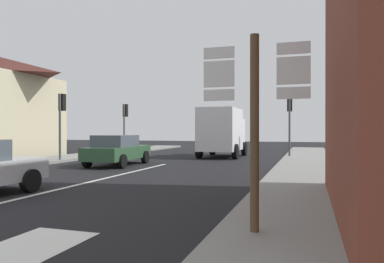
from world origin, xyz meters
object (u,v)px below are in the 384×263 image
delivery_truck (222,131)px  sedan_far (117,150)px  traffic_light_near_left (62,112)px  traffic_light_far_right (290,113)px  traffic_light_far_left (125,117)px  route_sign_post (255,118)px

delivery_truck → sedan_far: bearing=-117.4°
sedan_far → traffic_light_near_left: traffic_light_near_left is taller
sedan_far → delivery_truck: size_ratio=0.85×
traffic_light_near_left → traffic_light_far_right: 13.28m
traffic_light_near_left → traffic_light_far_right: traffic_light_far_right is taller
delivery_truck → traffic_light_far_left: bearing=172.4°
delivery_truck → traffic_light_far_left: traffic_light_far_left is taller
delivery_truck → traffic_light_far_right: 4.29m
traffic_light_near_left → traffic_light_far_left: 7.17m
traffic_light_near_left → route_sign_post: bearing=-43.0°
delivery_truck → traffic_light_far_right: size_ratio=1.34×
sedan_far → route_sign_post: route_sign_post is taller
sedan_far → traffic_light_far_right: size_ratio=1.14×
traffic_light_far_left → traffic_light_far_right: bearing=-2.5°
sedan_far → traffic_light_far_left: bearing=115.3°
traffic_light_near_left → delivery_truck: bearing=40.0°
traffic_light_near_left → traffic_light_far_right: size_ratio=0.97×
route_sign_post → delivery_truck: bearing=104.5°
sedan_far → traffic_light_near_left: 4.30m
sedan_far → traffic_light_near_left: size_ratio=1.17×
delivery_truck → traffic_light_near_left: bearing=-140.0°
route_sign_post → traffic_light_far_left: (-11.83, 18.19, 0.74)m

